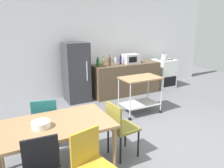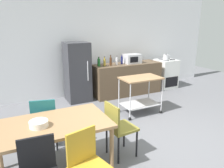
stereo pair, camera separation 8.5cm
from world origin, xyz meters
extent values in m
plane|color=slate|center=(0.00, 0.00, 0.00)|extent=(12.00, 12.00, 0.00)
cube|color=white|center=(0.00, 3.20, 1.45)|extent=(8.40, 0.12, 2.90)
cube|color=brown|center=(0.90, 2.60, 0.45)|extent=(2.00, 0.64, 0.90)
cube|color=#A37A51|center=(-1.76, 0.02, 0.73)|extent=(1.50, 0.90, 0.04)
cylinder|color=#A37A51|center=(-1.07, -0.37, 0.35)|extent=(0.06, 0.06, 0.71)
cylinder|color=#A37A51|center=(-2.45, 0.41, 0.35)|extent=(0.06, 0.06, 0.71)
cylinder|color=#A37A51|center=(-1.07, 0.41, 0.35)|extent=(0.06, 0.06, 0.71)
cube|color=olive|center=(-0.73, -0.04, 0.47)|extent=(0.44, 0.44, 0.04)
cube|color=olive|center=(-0.91, -0.06, 0.69)|extent=(0.07, 0.38, 0.40)
cylinder|color=black|center=(-0.55, -0.19, 0.23)|extent=(0.03, 0.03, 0.45)
cylinder|color=black|center=(-0.58, 0.15, 0.23)|extent=(0.03, 0.03, 0.45)
cylinder|color=black|center=(-0.89, -0.23, 0.23)|extent=(0.03, 0.03, 0.45)
cylinder|color=black|center=(-0.92, 0.11, 0.23)|extent=(0.03, 0.03, 0.45)
cube|color=black|center=(-2.04, -0.53, 0.69)|extent=(0.38, 0.05, 0.40)
cube|color=gold|center=(-1.56, -0.59, 0.69)|extent=(0.38, 0.12, 0.40)
cube|color=#1E666B|center=(-1.75, 0.76, 0.47)|extent=(0.48, 0.48, 0.04)
cube|color=#1E666B|center=(-1.79, 0.58, 0.69)|extent=(0.38, 0.12, 0.40)
cylinder|color=black|center=(-1.54, 0.88, 0.23)|extent=(0.03, 0.03, 0.45)
cylinder|color=black|center=(-1.87, 0.96, 0.23)|extent=(0.03, 0.03, 0.45)
cylinder|color=black|center=(-1.62, 0.55, 0.23)|extent=(0.03, 0.03, 0.45)
cylinder|color=black|center=(-1.95, 0.63, 0.23)|extent=(0.03, 0.03, 0.45)
cube|color=white|center=(2.35, 2.62, 0.45)|extent=(0.60, 0.60, 0.90)
cube|color=black|center=(2.35, 2.32, 0.25)|extent=(0.48, 0.01, 0.32)
cylinder|color=#47474C|center=(2.22, 2.50, 0.91)|extent=(0.16, 0.16, 0.02)
cylinder|color=#47474C|center=(2.48, 2.50, 0.91)|extent=(0.16, 0.16, 0.02)
cylinder|color=#47474C|center=(2.22, 2.74, 0.91)|extent=(0.16, 0.16, 0.02)
cylinder|color=#47474C|center=(2.48, 2.74, 0.91)|extent=(0.16, 0.16, 0.02)
cube|color=#333338|center=(-0.55, 2.70, 0.78)|extent=(0.60, 0.60, 1.55)
cylinder|color=silver|center=(-0.37, 2.39, 0.85)|extent=(0.02, 0.02, 0.50)
cube|color=#A37A51|center=(0.46, 1.23, 0.83)|extent=(0.90, 0.56, 0.03)
cube|color=silver|center=(0.46, 1.23, 0.22)|extent=(0.83, 0.52, 0.02)
cylinder|color=silver|center=(0.04, 0.98, 0.45)|extent=(0.02, 0.02, 0.76)
sphere|color=black|center=(0.04, 0.98, 0.04)|extent=(0.07, 0.07, 0.07)
cylinder|color=silver|center=(0.88, 0.98, 0.45)|extent=(0.02, 0.02, 0.76)
sphere|color=black|center=(0.88, 0.98, 0.04)|extent=(0.07, 0.07, 0.07)
cylinder|color=silver|center=(0.04, 1.48, 0.45)|extent=(0.02, 0.02, 0.76)
sphere|color=black|center=(0.04, 1.48, 0.04)|extent=(0.07, 0.07, 0.07)
cylinder|color=silver|center=(0.88, 1.48, 0.45)|extent=(0.02, 0.02, 0.76)
sphere|color=black|center=(0.88, 1.48, 0.04)|extent=(0.07, 0.07, 0.07)
cylinder|color=#1E6628|center=(0.03, 2.61, 1.00)|extent=(0.08, 0.08, 0.19)
cylinder|color=#1E6628|center=(0.03, 2.61, 1.12)|extent=(0.04, 0.04, 0.04)
cylinder|color=black|center=(0.03, 2.61, 1.14)|extent=(0.04, 0.04, 0.01)
cylinder|color=gold|center=(0.18, 2.57, 0.99)|extent=(0.06, 0.06, 0.18)
cylinder|color=gold|center=(0.18, 2.57, 1.11)|extent=(0.03, 0.03, 0.06)
cylinder|color=black|center=(0.18, 2.57, 1.15)|extent=(0.03, 0.03, 0.01)
cylinder|color=#4C2D19|center=(0.35, 2.54, 1.01)|extent=(0.06, 0.06, 0.22)
cylinder|color=#4C2D19|center=(0.35, 2.54, 1.15)|extent=(0.03, 0.03, 0.06)
cylinder|color=black|center=(0.35, 2.54, 1.19)|extent=(0.03, 0.03, 0.01)
cylinder|color=silver|center=(0.55, 2.57, 0.99)|extent=(0.07, 0.07, 0.19)
cylinder|color=silver|center=(0.55, 2.57, 1.11)|extent=(0.03, 0.03, 0.04)
cylinder|color=black|center=(0.55, 2.57, 1.14)|extent=(0.03, 0.03, 0.01)
cylinder|color=navy|center=(0.72, 2.59, 1.01)|extent=(0.06, 0.06, 0.22)
cylinder|color=navy|center=(0.72, 2.59, 1.14)|extent=(0.03, 0.03, 0.04)
cylinder|color=black|center=(0.72, 2.59, 1.16)|extent=(0.03, 0.03, 0.01)
cube|color=silver|center=(1.06, 2.59, 1.03)|extent=(0.46, 0.34, 0.26)
cube|color=black|center=(1.02, 2.42, 1.03)|extent=(0.25, 0.01, 0.16)
cylinder|color=white|center=(-1.93, -0.01, 0.79)|extent=(0.24, 0.24, 0.08)
cylinder|color=silver|center=(2.23, 2.52, 1.00)|extent=(0.17, 0.17, 0.16)
sphere|color=black|center=(2.23, 2.52, 1.09)|extent=(0.03, 0.03, 0.03)
cylinder|color=silver|center=(2.34, 2.52, 1.02)|extent=(0.08, 0.02, 0.07)
camera|label=1|loc=(-2.31, -2.67, 2.05)|focal=35.04mm
camera|label=2|loc=(-2.23, -2.71, 2.05)|focal=35.04mm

